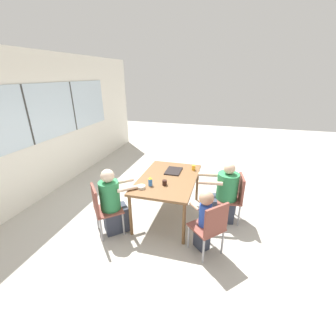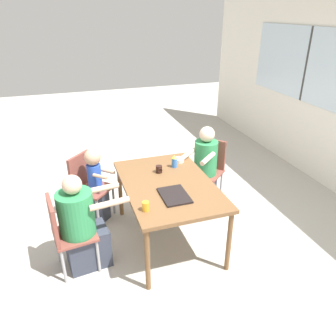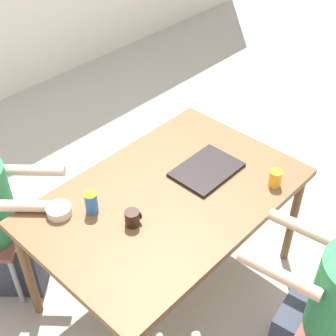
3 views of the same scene
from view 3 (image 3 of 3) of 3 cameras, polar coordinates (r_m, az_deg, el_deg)
name	(u,v)px [view 3 (image 3 of 3)]	position (r m, az deg, el deg)	size (l,w,h in m)	color
ground_plane	(168,282)	(3.01, 0.00, -13.68)	(16.00, 16.00, 0.00)	#B2ADA3
dining_table	(168,203)	(2.50, 0.00, -4.30)	(1.44, 0.94, 0.75)	brown
person_woman_green_shirt	(334,318)	(2.44, 19.60, -16.82)	(0.43, 0.69, 1.06)	#333847
food_tray_dark	(207,170)	(2.60, 4.73, -0.20)	(0.37, 0.27, 0.02)	black
coffee_mug	(133,218)	(2.28, -4.34, -6.07)	(0.08, 0.07, 0.08)	black
sippy_cup	(91,200)	(2.34, -9.38, -3.87)	(0.07, 0.07, 0.15)	blue
juice_glass	(275,178)	(2.54, 12.95, -1.24)	(0.07, 0.07, 0.09)	gold
bowl_white_shallow	(59,211)	(2.40, -13.15, -5.08)	(0.12, 0.12, 0.05)	silver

